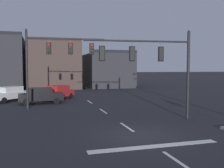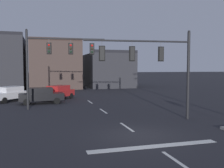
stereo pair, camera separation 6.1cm
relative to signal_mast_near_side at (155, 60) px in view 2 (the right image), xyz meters
The scene contains 9 objects.
ground_plane 5.97m from the signal_mast_near_side, 126.19° to the right, with size 400.00×400.00×0.00m, color #232328.
stop_bar_paint 7.31m from the signal_mast_near_side, 114.85° to the right, with size 6.40×0.50×0.01m, color silver.
lane_centreline 5.09m from the signal_mast_near_side, 150.13° to the right, with size 0.16×26.40×0.01m.
signal_mast_near_side is the anchor object (origin of this frame).
signal_mast_far_side 9.48m from the signal_mast_near_side, 133.69° to the left, with size 6.80×1.07×6.99m.
car_lot_nearside 17.53m from the signal_mast_near_side, 129.13° to the left, with size 4.24×4.50×1.61m.
car_lot_middle 13.51m from the signal_mast_near_side, 125.27° to the left, with size 4.54×2.14×1.61m.
car_lot_farside 15.16m from the signal_mast_near_side, 112.54° to the left, with size 4.18×4.54×1.61m.
building_row 33.04m from the signal_mast_near_side, 101.66° to the left, with size 29.06×12.73×9.29m.
Camera 2 is at (-5.05, -12.54, 3.62)m, focal length 40.59 mm.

